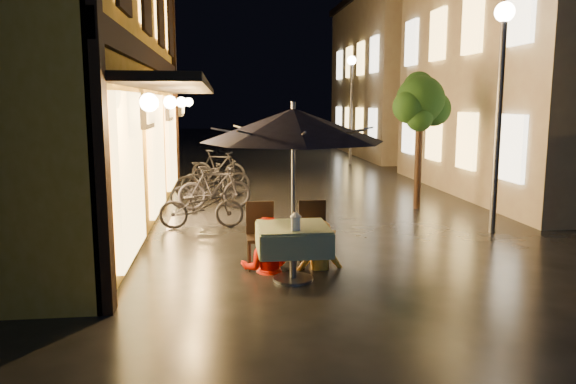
{
  "coord_description": "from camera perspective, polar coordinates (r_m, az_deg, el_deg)",
  "views": [
    {
      "loc": [
        -2.09,
        -7.9,
        2.46
      ],
      "look_at": [
        -1.13,
        0.16,
        1.15
      ],
      "focal_mm": 35.0,
      "sensor_mm": 36.0,
      "label": 1
    }
  ],
  "objects": [
    {
      "name": "street_tree",
      "position": [
        13.21,
        13.34,
        8.75
      ],
      "size": [
        1.43,
        1.2,
        3.15
      ],
      "color": "black",
      "rests_on": "ground"
    },
    {
      "name": "table_lantern",
      "position": [
        7.41,
        0.8,
        -2.85
      ],
      "size": [
        0.16,
        0.16,
        0.25
      ],
      "color": "white",
      "rests_on": "cafe_table"
    },
    {
      "name": "bicycle_5",
      "position": [
        16.91,
        -7.12,
        2.5
      ],
      "size": [
        1.79,
        1.1,
        1.04
      ],
      "primitive_type": "imported",
      "rotation": [
        0.0,
        0.0,
        1.19
      ],
      "color": "black",
      "rests_on": "ground"
    },
    {
      "name": "person_orange",
      "position": [
        8.19,
        -2.29,
        -2.69
      ],
      "size": [
        0.81,
        0.66,
        1.56
      ],
      "primitive_type": "imported",
      "rotation": [
        0.0,
        0.0,
        3.05
      ],
      "color": "red",
      "rests_on": "ground"
    },
    {
      "name": "ground",
      "position": [
        8.54,
        7.77,
        -7.67
      ],
      "size": [
        90.0,
        90.0,
        0.0
      ],
      "primitive_type": "plane",
      "color": "black",
      "rests_on": "ground"
    },
    {
      "name": "person_yellow",
      "position": [
        8.32,
        3.18,
        -3.1
      ],
      "size": [
        0.94,
        0.6,
        1.39
      ],
      "primitive_type": "imported",
      "rotation": [
        0.0,
        0.0,
        3.24
      ],
      "color": "yellow",
      "rests_on": "ground"
    },
    {
      "name": "cafe_chair_left",
      "position": [
        8.44,
        -2.81,
        -4.01
      ],
      "size": [
        0.42,
        0.42,
        0.97
      ],
      "color": "black",
      "rests_on": "ground"
    },
    {
      "name": "streetlamp_near",
      "position": [
        11.14,
        20.82,
        10.93
      ],
      "size": [
        0.36,
        0.36,
        4.23
      ],
      "color": "#59595E",
      "rests_on": "ground"
    },
    {
      "name": "bicycle_4",
      "position": [
        14.91,
        -7.35,
        1.44
      ],
      "size": [
        1.87,
        0.82,
        0.95
      ],
      "primitive_type": "imported",
      "rotation": [
        0.0,
        0.0,
        1.68
      ],
      "color": "black",
      "rests_on": "ground"
    },
    {
      "name": "cafe_table",
      "position": [
        7.75,
        0.52,
        -4.82
      ],
      "size": [
        0.99,
        0.99,
        0.78
      ],
      "color": "#59595E",
      "rests_on": "ground"
    },
    {
      "name": "streetlamp_far",
      "position": [
        22.49,
        6.43,
        10.27
      ],
      "size": [
        0.36,
        0.36,
        4.23
      ],
      "color": "#59595E",
      "rests_on": "ground"
    },
    {
      "name": "bicycle_0",
      "position": [
        11.12,
        -8.79,
        -1.46
      ],
      "size": [
        1.65,
        0.58,
        0.87
      ],
      "primitive_type": "imported",
      "rotation": [
        0.0,
        0.0,
        1.58
      ],
      "color": "black",
      "rests_on": "ground"
    },
    {
      "name": "bicycle_1",
      "position": [
        13.02,
        -7.47,
        0.45
      ],
      "size": [
        1.73,
        0.69,
        1.01
      ],
      "primitive_type": "imported",
      "rotation": [
        0.0,
        0.0,
        1.7
      ],
      "color": "black",
      "rests_on": "ground"
    },
    {
      "name": "cafe_chair_right",
      "position": [
        8.53,
        2.57,
        -3.87
      ],
      "size": [
        0.42,
        0.42,
        0.97
      ],
      "color": "black",
      "rests_on": "ground"
    },
    {
      "name": "bicycle_2",
      "position": [
        13.38,
        -8.66,
        0.23
      ],
      "size": [
        1.62,
        0.84,
        0.81
      ],
      "primitive_type": "imported",
      "rotation": [
        0.0,
        0.0,
        1.77
      ],
      "color": "black",
      "rests_on": "ground"
    },
    {
      "name": "west_building",
      "position": [
        12.51,
        -24.38,
        14.11
      ],
      "size": [
        5.9,
        11.4,
        7.4
      ],
      "color": "gold",
      "rests_on": "ground"
    },
    {
      "name": "bicycle_3",
      "position": [
        14.53,
        -8.36,
        1.2
      ],
      "size": [
        1.63,
        0.7,
        0.95
      ],
      "primitive_type": "imported",
      "rotation": [
        0.0,
        0.0,
        1.74
      ],
      "color": "black",
      "rests_on": "ground"
    },
    {
      "name": "east_building_far",
      "position": [
        27.64,
        13.81,
        11.38
      ],
      "size": [
        7.3,
        10.3,
        7.3
      ],
      "color": "#ABA387",
      "rests_on": "ground"
    },
    {
      "name": "patio_umbrella",
      "position": [
        7.53,
        0.54,
        6.79
      ],
      "size": [
        2.5,
        2.5,
        2.46
      ],
      "color": "#59595E",
      "rests_on": "ground"
    }
  ]
}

